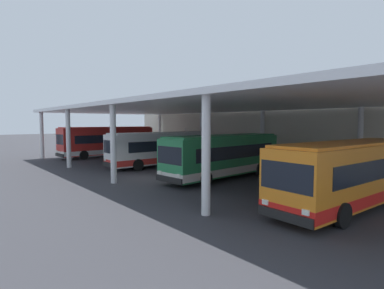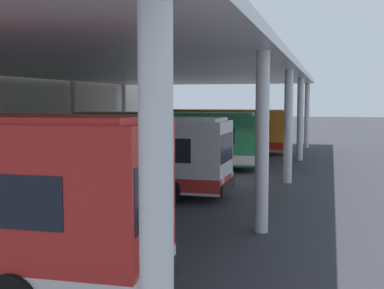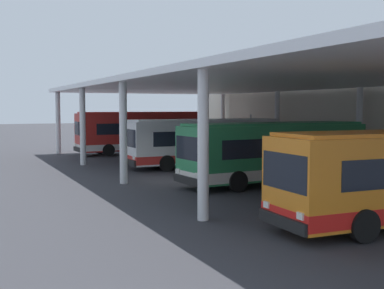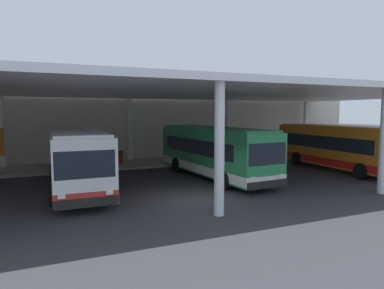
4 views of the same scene
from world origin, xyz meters
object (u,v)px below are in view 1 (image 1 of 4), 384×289
at_px(bus_middle_bay, 224,156).
at_px(bench_waiting, 222,155).
at_px(bus_nearest_bay, 108,141).
at_px(trash_bin, 239,157).
at_px(bus_far_bay, 351,173).
at_px(banner_sign, 185,140).
at_px(bus_second_bay, 162,148).

xyz_separation_m(bus_middle_bay, bench_waiting, (-7.25, 7.16, -0.99)).
bearing_deg(bus_nearest_bay, trash_bin, 26.83).
relative_size(bus_far_bay, bench_waiting, 5.90).
relative_size(bus_middle_bay, banner_sign, 3.34).
height_order(bus_middle_bay, bench_waiting, bus_middle_bay).
distance_m(trash_bin, banner_sign, 8.14).
xyz_separation_m(bus_middle_bay, trash_bin, (-4.55, 6.81, -0.98)).
bearing_deg(banner_sign, bench_waiting, 9.36).
height_order(bench_waiting, trash_bin, trash_bin).
bearing_deg(bus_far_bay, bench_waiting, 154.12).
distance_m(bus_second_bay, banner_sign, 7.71).
relative_size(bus_middle_bay, bench_waiting, 5.94).
height_order(bus_second_bay, bench_waiting, bus_second_bay).
bearing_deg(bus_second_bay, bus_far_bay, -2.95).
xyz_separation_m(bus_nearest_bay, bus_middle_bay, (19.01, 0.51, -0.19)).
xyz_separation_m(bus_nearest_bay, bus_second_bay, (10.86, 0.48, -0.19)).
relative_size(bus_nearest_bay, bench_waiting, 6.34).
xyz_separation_m(bus_nearest_bay, trash_bin, (14.47, 7.32, -1.16)).
bearing_deg(trash_bin, bus_far_bay, -28.96).
relative_size(bus_nearest_bay, bus_second_bay, 1.08).
relative_size(bus_far_bay, banner_sign, 3.32).
height_order(bus_nearest_bay, bus_far_bay, bus_nearest_bay).
distance_m(bus_far_bay, trash_bin, 16.02).
bearing_deg(bus_second_bay, bus_middle_bay, 0.20).
bearing_deg(bus_nearest_bay, bus_second_bay, 2.54).
bearing_deg(bus_nearest_bay, bench_waiting, 33.11).
distance_m(bus_middle_bay, bench_waiting, 10.24).
bearing_deg(bus_far_bay, bus_middle_bay, 174.35).
distance_m(bus_second_bay, bench_waiting, 7.32).
height_order(bus_middle_bay, banner_sign, banner_sign).
height_order(bus_nearest_bay, bench_waiting, bus_nearest_bay).
relative_size(bus_far_bay, trash_bin, 10.83).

